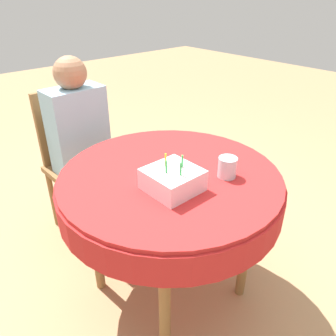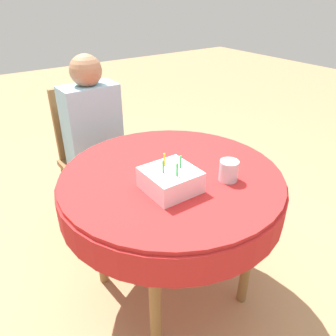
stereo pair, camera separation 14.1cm
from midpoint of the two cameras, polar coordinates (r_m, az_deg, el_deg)
ground_plane at (r=1.98m, az=2.63°, el=-20.38°), size 12.00×12.00×0.00m
dining_table at (r=1.53m, az=3.19°, el=-3.98°), size 1.03×1.03×0.76m
chair at (r=2.25m, az=-11.46°, el=2.47°), size 0.41×0.41×0.95m
person at (r=2.09m, az=-10.80°, el=6.06°), size 0.34×0.29×1.17m
birthday_cake at (r=1.35m, az=3.43°, el=-2.16°), size 0.21×0.21×0.15m
drinking_glass at (r=1.45m, az=13.29°, el=-0.52°), size 0.08×0.08×0.09m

